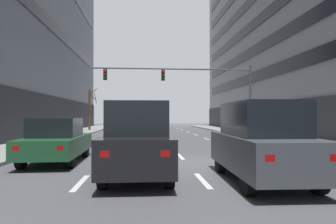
{
  "coord_description": "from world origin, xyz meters",
  "views": [
    {
      "loc": [
        -1.68,
        -11.28,
        1.82
      ],
      "look_at": [
        0.35,
        12.6,
        2.12
      ],
      "focal_mm": 31.95,
      "sensor_mm": 36.0,
      "label": 1
    }
  ],
  "objects_px": {
    "street_tree_1": "(90,109)",
    "pedestrian_0": "(276,126)",
    "car_driving_2": "(261,142)",
    "traffic_signal_0": "(190,82)",
    "car_driving_1": "(57,141)",
    "car_driving_0": "(138,140)"
  },
  "relations": [
    {
      "from": "street_tree_1",
      "to": "pedestrian_0",
      "type": "bearing_deg",
      "value": -41.4
    },
    {
      "from": "traffic_signal_0",
      "to": "pedestrian_0",
      "type": "distance_m",
      "value": 7.39
    },
    {
      "from": "traffic_signal_0",
      "to": "car_driving_1",
      "type": "bearing_deg",
      "value": -121.32
    },
    {
      "from": "car_driving_0",
      "to": "pedestrian_0",
      "type": "height_order",
      "value": "car_driving_0"
    },
    {
      "from": "car_driving_0",
      "to": "traffic_signal_0",
      "type": "bearing_deg",
      "value": 75.03
    },
    {
      "from": "car_driving_2",
      "to": "street_tree_1",
      "type": "bearing_deg",
      "value": 108.71
    },
    {
      "from": "car_driving_0",
      "to": "street_tree_1",
      "type": "distance_m",
      "value": 28.14
    },
    {
      "from": "traffic_signal_0",
      "to": "car_driving_2",
      "type": "bearing_deg",
      "value": -92.02
    },
    {
      "from": "car_driving_0",
      "to": "traffic_signal_0",
      "type": "distance_m",
      "value": 15.7
    },
    {
      "from": "pedestrian_0",
      "to": "traffic_signal_0",
      "type": "bearing_deg",
      "value": 163.5
    },
    {
      "from": "car_driving_1",
      "to": "pedestrian_0",
      "type": "xyz_separation_m",
      "value": [
        13.4,
        9.91,
        0.17
      ]
    },
    {
      "from": "street_tree_1",
      "to": "pedestrian_0",
      "type": "distance_m",
      "value": 21.91
    },
    {
      "from": "car_driving_2",
      "to": "traffic_signal_0",
      "type": "height_order",
      "value": "traffic_signal_0"
    },
    {
      "from": "street_tree_1",
      "to": "traffic_signal_0",
      "type": "bearing_deg",
      "value": -51.16
    },
    {
      "from": "traffic_signal_0",
      "to": "pedestrian_0",
      "type": "height_order",
      "value": "traffic_signal_0"
    },
    {
      "from": "car_driving_1",
      "to": "pedestrian_0",
      "type": "bearing_deg",
      "value": 36.49
    },
    {
      "from": "car_driving_2",
      "to": "pedestrian_0",
      "type": "relative_size",
      "value": 2.99
    },
    {
      "from": "car_driving_1",
      "to": "traffic_signal_0",
      "type": "xyz_separation_m",
      "value": [
        7.16,
        11.76,
        3.66
      ]
    },
    {
      "from": "car_driving_0",
      "to": "car_driving_1",
      "type": "bearing_deg",
      "value": 136.38
    },
    {
      "from": "car_driving_1",
      "to": "car_driving_2",
      "type": "bearing_deg",
      "value": -30.89
    },
    {
      "from": "traffic_signal_0",
      "to": "street_tree_1",
      "type": "distance_m",
      "value": 16.28
    },
    {
      "from": "car_driving_0",
      "to": "street_tree_1",
      "type": "xyz_separation_m",
      "value": [
        -6.18,
        27.41,
        1.54
      ]
    }
  ]
}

